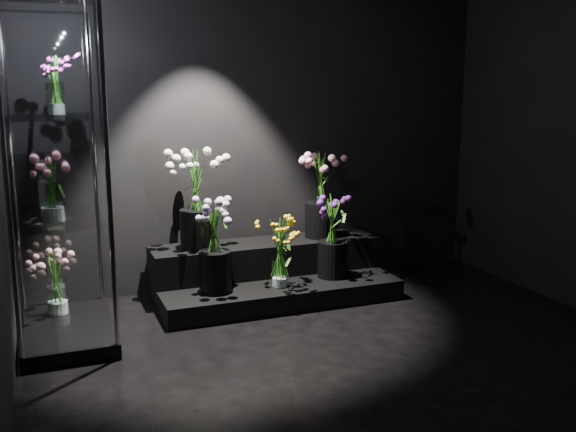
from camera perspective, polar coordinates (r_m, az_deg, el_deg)
floor at (r=3.98m, az=7.69°, el=-13.69°), size 4.00×4.00×0.00m
wall_back at (r=5.44m, az=-2.23°, el=8.47°), size 4.00×0.00×4.00m
display_riser at (r=5.28m, az=-1.55°, el=-5.16°), size 1.90×0.84×0.42m
display_case at (r=4.42m, az=-19.88°, el=3.13°), size 0.60×1.00×2.19m
bouquet_orange_bells at (r=4.93m, az=-0.73°, el=-3.20°), size 0.29×0.29×0.54m
bouquet_lilac at (r=4.82m, az=-6.56°, el=-2.22°), size 0.43×0.43×0.70m
bouquet_purple at (r=5.17m, az=4.01°, el=-1.45°), size 0.35×0.35×0.67m
bouquet_cream_roses at (r=5.05m, az=-8.18°, el=2.03°), size 0.50×0.50×0.77m
bouquet_pink_roses at (r=5.40m, az=2.92°, el=2.37°), size 0.41×0.41×0.73m
bouquet_case_pink at (r=4.25m, az=-20.31°, el=2.43°), size 0.34×0.34×0.41m
bouquet_case_magenta at (r=4.52m, az=-20.04°, el=10.90°), size 0.27×0.27×0.37m
bouquet_case_base_pink at (r=4.81m, az=-19.93°, el=-5.32°), size 0.41×0.41×0.47m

